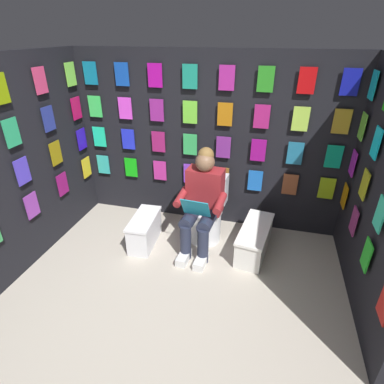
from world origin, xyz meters
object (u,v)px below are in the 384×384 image
at_px(person_reading, 202,202).
at_px(comic_longbox_far, 145,230).
at_px(toilet, 207,213).
at_px(comic_longbox_near, 254,239).

bearing_deg(person_reading, comic_longbox_far, 13.76).
xyz_separation_m(toilet, comic_longbox_far, (0.68, 0.33, -0.15)).
height_order(person_reading, comic_longbox_near, person_reading).
relative_size(person_reading, comic_longbox_far, 1.97).
xyz_separation_m(toilet, person_reading, (0.02, 0.23, 0.27)).
bearing_deg(comic_longbox_near, person_reading, 12.56).
xyz_separation_m(person_reading, comic_longbox_near, (-0.61, -0.05, -0.43)).
xyz_separation_m(person_reading, comic_longbox_far, (0.67, 0.11, -0.42)).
bearing_deg(toilet, comic_longbox_near, 167.99).
bearing_deg(comic_longbox_far, comic_longbox_near, -176.34).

